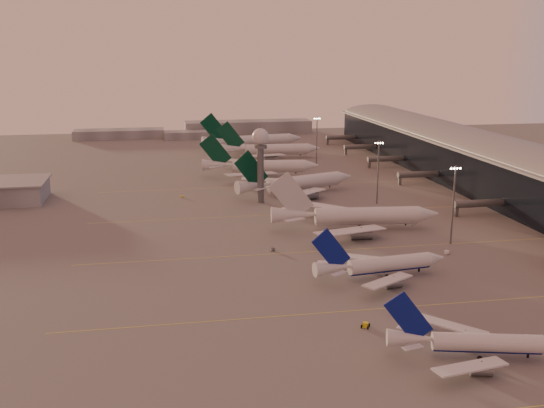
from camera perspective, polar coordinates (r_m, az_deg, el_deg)
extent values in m
plane|color=#5F5D5C|center=(141.23, 4.93, -11.35)|extent=(700.00, 700.00, 0.00)
cube|color=gold|center=(159.59, 14.56, -8.71)|extent=(180.00, 0.25, 0.02)
cube|color=gold|center=(198.69, 9.18, -3.92)|extent=(180.00, 0.25, 0.02)
cube|color=gold|center=(239.87, 5.65, -0.72)|extent=(180.00, 0.25, 0.02)
cube|color=gold|center=(286.97, 2.94, 1.75)|extent=(180.00, 0.25, 0.02)
cube|color=black|center=(277.90, 20.80, 2.35)|extent=(36.00, 360.00, 18.00)
cylinder|color=gray|center=(276.40, 20.96, 4.18)|extent=(10.08, 360.00, 10.08)
cube|color=gray|center=(276.37, 20.96, 4.22)|extent=(40.00, 362.00, 0.80)
cylinder|color=#54565B|center=(245.70, 18.33, 0.07)|extent=(22.00, 2.80, 2.80)
cube|color=#54565B|center=(241.66, 16.21, -0.56)|extent=(1.20, 1.20, 4.40)
cylinder|color=#54565B|center=(294.84, 13.21, 2.61)|extent=(22.00, 2.80, 2.80)
cube|color=#54565B|center=(291.48, 11.38, 2.12)|extent=(1.20, 1.20, 4.40)
cylinder|color=#54565B|center=(333.11, 10.37, 4.02)|extent=(22.00, 2.80, 2.80)
cube|color=#54565B|center=(330.15, 8.73, 3.59)|extent=(1.20, 1.20, 4.40)
cylinder|color=#54565B|center=(372.20, 8.12, 5.12)|extent=(22.00, 2.80, 2.80)
cube|color=#54565B|center=(369.55, 6.63, 4.74)|extent=(1.20, 1.20, 4.40)
cylinder|color=#54565B|center=(409.96, 6.37, 5.97)|extent=(22.00, 2.80, 2.80)
cube|color=#54565B|center=(407.55, 5.01, 5.63)|extent=(1.20, 1.20, 4.40)
cylinder|color=#54565B|center=(251.14, -1.04, 2.58)|extent=(2.60, 2.60, 22.00)
cylinder|color=#54565B|center=(249.16, -1.05, 5.18)|extent=(5.20, 5.20, 1.20)
sphere|color=silver|center=(248.60, -1.05, 6.07)|extent=(6.40, 6.40, 6.40)
cylinder|color=#54565B|center=(248.13, -1.05, 6.91)|extent=(0.16, 0.16, 2.00)
cylinder|color=#54565B|center=(204.89, 15.93, -0.11)|extent=(0.56, 0.56, 25.00)
cube|color=#54565B|center=(202.45, 16.15, 3.19)|extent=(3.60, 0.25, 0.25)
sphere|color=#FFEABF|center=(201.86, 15.76, 3.07)|extent=(0.56, 0.56, 0.56)
sphere|color=#FFEABF|center=(202.30, 16.02, 3.08)|extent=(0.56, 0.56, 0.56)
sphere|color=#FFEABF|center=(202.74, 16.27, 3.08)|extent=(0.56, 0.56, 0.56)
sphere|color=#FFEABF|center=(203.19, 16.53, 3.09)|extent=(0.56, 0.56, 0.56)
cylinder|color=#54565B|center=(252.46, 9.48, 2.80)|extent=(0.56, 0.56, 25.00)
cube|color=#54565B|center=(250.48, 9.59, 5.49)|extent=(3.60, 0.25, 0.25)
sphere|color=#FFEABF|center=(250.03, 9.26, 5.40)|extent=(0.56, 0.56, 0.56)
sphere|color=#FFEABF|center=(250.37, 9.48, 5.40)|extent=(0.56, 0.56, 0.56)
sphere|color=#FFEABF|center=(250.70, 9.69, 5.41)|extent=(0.56, 0.56, 0.56)
sphere|color=#FFEABF|center=(251.04, 9.91, 5.41)|extent=(0.56, 0.56, 0.56)
cylinder|color=#54565B|center=(336.85, 4.03, 5.69)|extent=(0.56, 0.56, 25.00)
cube|color=#54565B|center=(335.37, 4.06, 7.72)|extent=(3.60, 0.25, 0.25)
sphere|color=#FFEABF|center=(335.05, 3.81, 7.65)|extent=(0.56, 0.56, 0.56)
sphere|color=#FFEABF|center=(335.29, 3.98, 7.65)|extent=(0.56, 0.56, 0.56)
sphere|color=#FFEABF|center=(335.54, 4.14, 7.65)|extent=(0.56, 0.56, 0.56)
sphere|color=#FFEABF|center=(335.79, 4.31, 7.66)|extent=(0.56, 0.56, 0.56)
cube|color=slate|center=(447.54, -13.53, 6.13)|extent=(60.00, 18.00, 6.00)
cube|color=slate|center=(461.06, -2.17, 6.91)|extent=(90.00, 20.00, 9.00)
cube|color=slate|center=(437.63, -7.01, 6.18)|extent=(40.00, 15.00, 5.00)
cylinder|color=silver|center=(135.24, 18.70, -11.88)|extent=(21.56, 8.76, 3.63)
cylinder|color=navy|center=(135.59, 18.67, -12.19)|extent=(20.90, 7.67, 2.61)
cone|color=silver|center=(132.01, 12.22, -11.87)|extent=(9.56, 5.72, 3.63)
cube|color=silver|center=(126.52, 17.34, -13.95)|extent=(15.83, 7.14, 1.14)
cylinder|color=slate|center=(129.70, 18.22, -14.13)|extent=(4.58, 3.30, 2.36)
cube|color=slate|center=(129.24, 18.26, -13.72)|extent=(0.34, 0.30, 1.45)
cube|color=silver|center=(142.18, 15.71, -10.64)|extent=(13.82, 13.01, 1.14)
cylinder|color=slate|center=(141.55, 16.88, -11.58)|extent=(4.58, 3.30, 2.36)
cube|color=slate|center=(141.12, 16.91, -11.20)|extent=(0.34, 0.30, 1.45)
cube|color=navy|center=(130.09, 12.12, -10.09)|extent=(9.74, 2.77, 10.82)
cube|color=silver|center=(128.31, 12.49, -12.63)|extent=(4.36, 2.36, 0.24)
cube|color=silver|center=(135.67, 11.99, -11.08)|extent=(4.15, 3.85, 0.24)
cylinder|color=black|center=(138.57, 21.94, -12.67)|extent=(0.48, 0.48, 0.96)
cylinder|color=black|center=(137.69, 17.69, -12.45)|extent=(1.14, 0.72, 1.05)
cylinder|color=black|center=(134.05, 18.11, -13.23)|extent=(1.14, 0.72, 1.05)
cylinder|color=silver|center=(173.98, 10.52, -5.44)|extent=(23.82, 6.91, 4.00)
cylinder|color=navy|center=(174.27, 10.51, -5.71)|extent=(23.22, 5.74, 2.88)
cone|color=silver|center=(180.74, 14.47, -4.91)|extent=(5.01, 4.54, 4.00)
cone|color=silver|center=(166.94, 5.43, -5.91)|extent=(10.28, 5.20, 4.00)
cube|color=silver|center=(163.48, 10.32, -6.96)|extent=(16.17, 13.02, 1.26)
cylinder|color=slate|center=(167.32, 10.80, -7.16)|extent=(4.84, 3.15, 2.60)
cube|color=slate|center=(166.92, 10.82, -6.80)|extent=(0.35, 0.30, 1.60)
cube|color=silver|center=(180.05, 7.42, -4.88)|extent=(17.29, 9.72, 1.26)
cylinder|color=slate|center=(179.84, 8.55, -5.56)|extent=(4.84, 3.15, 2.60)
cube|color=slate|center=(179.47, 8.56, -5.22)|extent=(0.35, 0.30, 1.60)
cube|color=navy|center=(165.15, 5.31, -4.31)|extent=(10.94, 1.74, 11.93)
cube|color=silver|center=(162.99, 6.06, -6.38)|extent=(4.74, 3.92, 0.26)
cube|color=silver|center=(170.87, 4.85, -5.39)|extent=(4.86, 3.08, 0.26)
cylinder|color=black|center=(179.08, 13.03, -5.93)|extent=(0.53, 0.53, 1.05)
cylinder|color=black|center=(175.96, 9.58, -6.10)|extent=(1.22, 0.67, 1.16)
cylinder|color=black|center=(172.11, 10.28, -6.59)|extent=(1.22, 0.67, 1.16)
cylinder|color=silver|center=(217.26, 8.51, -1.30)|extent=(35.75, 9.19, 5.53)
cylinder|color=silver|center=(217.59, 8.50, -1.62)|extent=(34.88, 7.58, 3.98)
cone|color=silver|center=(222.83, 13.82, -1.17)|extent=(7.38, 6.21, 5.53)
cone|color=silver|center=(213.01, 1.92, -1.27)|extent=(15.33, 7.04, 5.53)
cube|color=silver|center=(201.92, 7.02, -2.71)|extent=(25.73, 14.96, 1.64)
cylinder|color=slate|center=(206.68, 7.98, -3.00)|extent=(7.18, 4.29, 3.59)
cube|color=slate|center=(206.31, 7.99, -2.66)|extent=(0.29, 0.25, 2.21)
cube|color=silver|center=(229.78, 5.61, -0.63)|extent=(24.33, 19.07, 1.64)
cylinder|color=slate|center=(227.81, 6.80, -1.37)|extent=(7.18, 4.29, 3.59)
cube|color=slate|center=(227.48, 6.81, -1.06)|extent=(0.29, 0.25, 2.21)
cube|color=#B1B4BA|center=(211.33, 1.73, 0.44)|extent=(15.26, 1.91, 16.40)
cube|color=silver|center=(206.38, 2.04, -1.72)|extent=(7.31, 4.75, 0.22)
cube|color=silver|center=(219.53, 1.65, -0.77)|extent=(7.16, 5.80, 0.22)
cylinder|color=black|center=(221.48, 11.88, -2.07)|extent=(0.45, 0.45, 0.89)
cylinder|color=black|center=(219.39, 7.64, -2.03)|extent=(1.02, 0.55, 0.98)
cylinder|color=black|center=(215.71, 7.86, -2.31)|extent=(1.02, 0.55, 0.98)
cylinder|color=silver|center=(269.06, 2.91, 1.79)|extent=(34.30, 16.36, 5.54)
cylinder|color=silver|center=(269.32, 2.90, 1.53)|extent=(33.15, 14.67, 3.99)
cone|color=silver|center=(280.26, 6.47, 2.20)|extent=(8.08, 7.39, 5.54)
cone|color=silver|center=(257.08, -1.71, 1.39)|extent=(15.42, 9.91, 5.54)
cube|color=silver|center=(252.93, 3.01, 0.78)|extent=(21.27, 22.16, 1.64)
cylinder|color=slate|center=(258.45, 3.39, 0.54)|extent=(7.46, 5.56, 3.60)
cube|color=slate|center=(258.15, 3.40, 0.82)|extent=(0.35, 0.32, 2.22)
cube|color=silver|center=(277.23, -0.16, 1.96)|extent=(25.54, 9.66, 1.64)
cylinder|color=slate|center=(276.83, 0.94, 1.46)|extent=(7.46, 5.56, 3.60)
cube|color=slate|center=(276.55, 0.94, 1.72)|extent=(0.35, 0.32, 2.22)
cube|color=#05311F|center=(255.41, -1.86, 2.82)|extent=(14.53, 5.25, 16.40)
cube|color=silver|center=(251.19, -1.06, 1.13)|extent=(6.47, 6.46, 0.24)
cube|color=silver|center=(262.73, -2.42, 1.68)|extent=(6.91, 3.30, 0.24)
cylinder|color=black|center=(276.79, 5.19, 1.36)|extent=(0.48, 0.48, 0.96)
cylinder|color=black|center=(270.10, 2.16, 1.10)|extent=(1.15, 0.79, 1.05)
cylinder|color=black|center=(266.61, 2.63, 0.93)|extent=(1.15, 0.79, 1.05)
cylinder|color=silver|center=(304.89, -0.31, 3.24)|extent=(34.97, 10.07, 5.57)
cylinder|color=silver|center=(305.12, -0.31, 3.01)|extent=(34.08, 8.44, 4.01)
cone|color=silver|center=(306.42, 3.55, 3.26)|extent=(7.36, 6.40, 5.57)
cone|color=silver|center=(304.75, -4.93, 3.31)|extent=(15.09, 7.43, 5.57)
cube|color=silver|center=(290.59, -1.87, 2.51)|extent=(25.52, 14.20, 1.65)
cylinder|color=slate|center=(294.49, -1.05, 2.21)|extent=(7.10, 4.47, 3.62)
cube|color=slate|center=(294.23, -1.05, 2.46)|extent=(0.32, 0.28, 2.23)
cube|color=silver|center=(319.12, -1.95, 3.53)|extent=(23.77, 19.31, 1.65)
cylinder|color=slate|center=(316.24, -1.17, 3.02)|extent=(7.10, 4.47, 3.62)
cube|color=slate|center=(316.00, -1.17, 3.25)|extent=(0.32, 0.28, 2.23)
cube|color=#05311F|center=(303.64, -5.09, 4.55)|extent=(15.23, 2.35, 16.48)
cube|color=silver|center=(298.17, -5.02, 3.11)|extent=(7.13, 4.49, 0.24)
cube|color=silver|center=(311.31, -4.93, 3.56)|extent=(6.96, 5.78, 0.24)
cylinder|color=black|center=(306.35, 2.15, 2.62)|extent=(0.48, 0.48, 0.96)
cylinder|color=black|center=(307.50, -0.85, 2.68)|extent=(1.11, 0.62, 1.06)
cylinder|color=black|center=(303.36, -0.82, 2.53)|extent=(1.11, 0.62, 1.06)
cylinder|color=silver|center=(355.44, 0.41, 4.77)|extent=(35.45, 7.81, 5.67)
cylinder|color=silver|center=(355.64, 0.41, 4.57)|extent=(34.65, 6.19, 4.08)
cone|color=silver|center=(358.63, 3.75, 4.82)|extent=(7.14, 6.08, 5.67)
cone|color=silver|center=(353.13, -3.62, 4.80)|extent=(15.07, 6.56, 5.67)
cube|color=silver|center=(340.12, -0.73, 4.19)|extent=(25.69, 15.97, 1.68)
cylinder|color=slate|center=(344.41, -0.07, 3.92)|extent=(7.02, 4.10, 3.69)
cube|color=slate|center=(344.18, -0.07, 4.13)|extent=(0.31, 0.26, 2.27)
cube|color=silver|center=(369.17, -1.21, 4.95)|extent=(24.86, 18.39, 1.68)
cylinder|color=slate|center=(366.54, -0.49, 4.52)|extent=(7.02, 4.10, 3.69)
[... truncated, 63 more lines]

